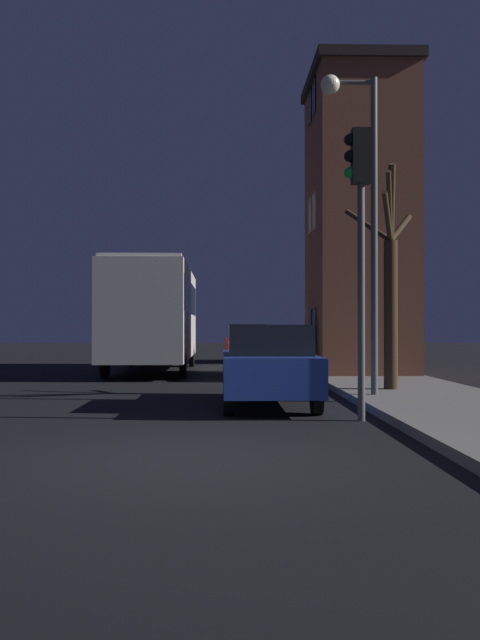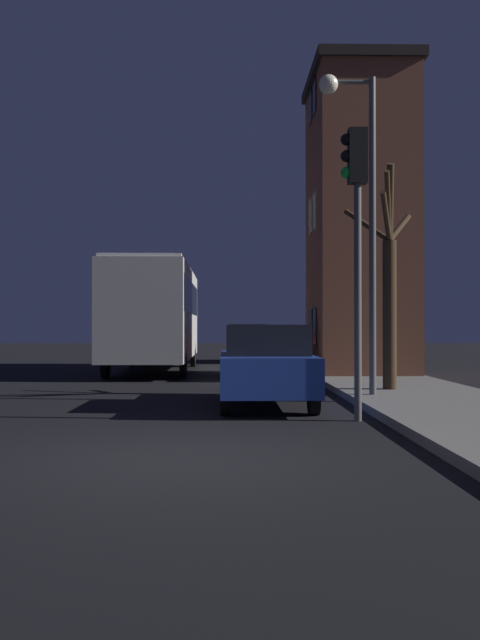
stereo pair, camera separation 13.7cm
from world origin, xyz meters
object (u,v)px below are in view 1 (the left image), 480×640
at_px(bare_tree, 390,287).
at_px(car_near_lane, 268,364).
at_px(streetlamp, 359,182).
at_px(car_mid_lane, 257,351).
at_px(traffic_light, 359,212).
at_px(car_far_lane, 246,342).
at_px(bus, 154,309).

xyz_separation_m(bare_tree, car_near_lane, (-2.85, -1.98, -1.60)).
height_order(streetlamp, car_mid_lane, streetlamp).
bearing_deg(car_mid_lane, bare_tree, -66.71).
bearing_deg(bare_tree, car_mid_lane, 113.29).
bearing_deg(bare_tree, traffic_light, -109.74).
height_order(car_mid_lane, car_far_lane, car_far_lane).
height_order(traffic_light, bus, traffic_light).
distance_m(streetlamp, car_far_lane, 17.19).
distance_m(bare_tree, car_far_lane, 15.80).
bearing_deg(traffic_light, bare_tree, 70.26).
height_order(traffic_light, car_far_lane, traffic_light).
xyz_separation_m(bus, car_near_lane, (3.21, -10.76, -1.33)).
bearing_deg(streetlamp, car_far_lane, 95.99).
bearing_deg(bare_tree, bus, 124.61).
bearing_deg(bare_tree, car_far_lane, 99.76).
bearing_deg(streetlamp, bus, 117.24).
xyz_separation_m(bus, car_mid_lane, (3.40, -2.62, -1.35)).
bearing_deg(streetlamp, traffic_light, -101.09).
distance_m(traffic_light, car_mid_lane, 10.70).
distance_m(traffic_light, car_near_lane, 3.64).
height_order(car_near_lane, car_mid_lane, car_near_lane).
bearing_deg(bus, bare_tree, -55.39).
height_order(bare_tree, car_near_lane, bare_tree).
xyz_separation_m(car_mid_lane, car_far_lane, (-0.02, 9.34, 0.06)).
relative_size(bus, car_near_lane, 2.17).
bearing_deg(bus, car_near_lane, -73.40).
relative_size(bus, car_far_lane, 2.37).
bearing_deg(car_near_lane, streetlamp, 21.74).
distance_m(traffic_light, bus, 13.77).
xyz_separation_m(bare_tree, car_mid_lane, (-2.65, 6.16, -1.61)).
xyz_separation_m(streetlamp, car_far_lane, (-1.75, 16.71, -3.64)).
bearing_deg(bus, traffic_light, -70.57).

